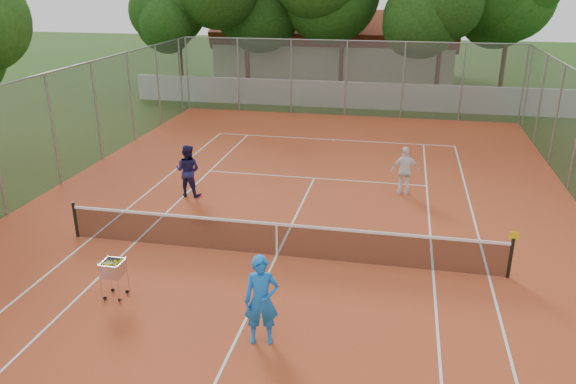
% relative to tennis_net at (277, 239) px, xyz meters
% --- Properties ---
extents(ground, '(120.00, 120.00, 0.00)m').
position_rel_tennis_net_xyz_m(ground, '(0.00, 0.00, -0.51)').
color(ground, '#1E3C10').
rests_on(ground, ground).
extents(court_pad, '(18.00, 34.00, 0.02)m').
position_rel_tennis_net_xyz_m(court_pad, '(0.00, 0.00, -0.50)').
color(court_pad, '#B94924').
rests_on(court_pad, ground).
extents(court_lines, '(10.98, 23.78, 0.01)m').
position_rel_tennis_net_xyz_m(court_lines, '(0.00, 0.00, -0.49)').
color(court_lines, white).
rests_on(court_lines, court_pad).
extents(tennis_net, '(11.88, 0.10, 0.98)m').
position_rel_tennis_net_xyz_m(tennis_net, '(0.00, 0.00, 0.00)').
color(tennis_net, black).
rests_on(tennis_net, court_pad).
extents(perimeter_fence, '(18.00, 34.00, 4.00)m').
position_rel_tennis_net_xyz_m(perimeter_fence, '(0.00, 0.00, 1.49)').
color(perimeter_fence, slate).
rests_on(perimeter_fence, ground).
extents(boundary_wall, '(26.00, 0.30, 1.50)m').
position_rel_tennis_net_xyz_m(boundary_wall, '(0.00, 19.00, 0.24)').
color(boundary_wall, silver).
rests_on(boundary_wall, ground).
extents(clubhouse, '(16.40, 9.00, 4.40)m').
position_rel_tennis_net_xyz_m(clubhouse, '(-2.00, 29.00, 1.69)').
color(clubhouse, beige).
rests_on(clubhouse, ground).
extents(tropical_trees, '(29.00, 19.00, 10.00)m').
position_rel_tennis_net_xyz_m(tropical_trees, '(0.00, 22.00, 4.49)').
color(tropical_trees, black).
rests_on(tropical_trees, ground).
extents(player_near, '(0.80, 0.62, 1.94)m').
position_rel_tennis_net_xyz_m(player_near, '(0.54, -3.79, 0.48)').
color(player_near, blue).
rests_on(player_near, court_pad).
extents(player_far_left, '(0.92, 0.74, 1.80)m').
position_rel_tennis_net_xyz_m(player_far_left, '(-3.95, 3.80, 0.41)').
color(player_far_left, '#211A50').
rests_on(player_far_left, court_pad).
extents(player_far_right, '(1.05, 0.58, 1.69)m').
position_rel_tennis_net_xyz_m(player_far_right, '(3.30, 5.43, 0.35)').
color(player_far_right, white).
rests_on(player_far_right, court_pad).
extents(ball_hopper, '(0.65, 0.65, 1.02)m').
position_rel_tennis_net_xyz_m(ball_hopper, '(-3.24, -2.83, 0.02)').
color(ball_hopper, silver).
rests_on(ball_hopper, court_pad).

